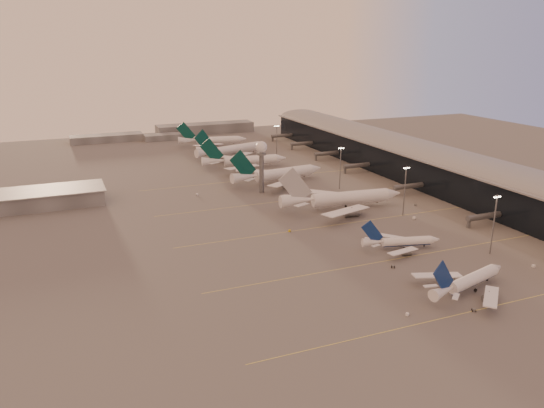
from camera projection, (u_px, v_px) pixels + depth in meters
name	position (u px, v px, depth m)	size (l,w,h in m)	color
ground	(367.00, 277.00, 194.43)	(700.00, 700.00, 0.00)	#585656
taxiway_markings	(358.00, 221.00, 254.81)	(180.00, 185.25, 0.02)	#EDDC53
terminal	(422.00, 163.00, 327.80)	(57.00, 362.00, 23.04)	black
hangar	(22.00, 200.00, 273.28)	(82.00, 27.00, 8.50)	slate
radar_tower	(261.00, 157.00, 296.10)	(6.40, 6.40, 31.10)	slate
mast_a	(494.00, 222.00, 211.44)	(3.60, 0.56, 25.00)	slate
mast_b	(405.00, 189.00, 258.95)	(3.60, 0.56, 25.00)	slate
mast_c	(340.00, 166.00, 305.74)	(3.60, 0.56, 25.00)	slate
mast_d	(277.00, 140.00, 384.55)	(3.60, 0.56, 25.00)	slate
distant_horizon	(177.00, 132.00, 481.55)	(165.00, 37.50, 9.00)	slate
narrowbody_near	(468.00, 283.00, 182.06)	(40.27, 31.71, 16.09)	white
narrowbody_mid	(401.00, 243.00, 219.59)	(33.93, 26.76, 13.47)	white
widebody_white	(342.00, 201.00, 272.00)	(67.38, 53.75, 23.72)	white
greentail_a	(278.00, 176.00, 322.20)	(63.20, 50.74, 23.01)	white
greentail_b	(245.00, 162.00, 360.07)	(59.35, 47.67, 21.60)	white
greentail_c	(233.00, 151.00, 394.13)	(62.43, 49.68, 23.37)	white
greentail_d	(213.00, 142.00, 434.15)	(56.30, 45.05, 20.65)	white
gsv_truck_a	(408.00, 312.00, 166.88)	(5.31, 3.95, 2.04)	white
gsv_tug_near	(474.00, 310.00, 169.60)	(3.14, 3.48, 0.85)	slate
gsv_catering_a	(534.00, 262.00, 202.02)	(5.09, 2.66, 4.05)	white
gsv_tug_mid	(393.00, 267.00, 202.11)	(3.63, 3.30, 0.89)	slate
gsv_truck_b	(415.00, 217.00, 256.90)	(6.37, 2.70, 2.51)	white
gsv_truck_c	(290.00, 229.00, 240.42)	(4.34, 4.78, 1.93)	gold
gsv_catering_b	(416.00, 202.00, 277.31)	(5.34, 3.87, 4.01)	slate
gsv_tug_far	(282.00, 196.00, 293.36)	(3.60, 4.43, 1.10)	white
gsv_truck_d	(197.00, 193.00, 296.99)	(2.78, 5.46, 2.10)	white
gsv_tug_hangar	(299.00, 170.00, 354.02)	(3.63, 2.25, 1.02)	gold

